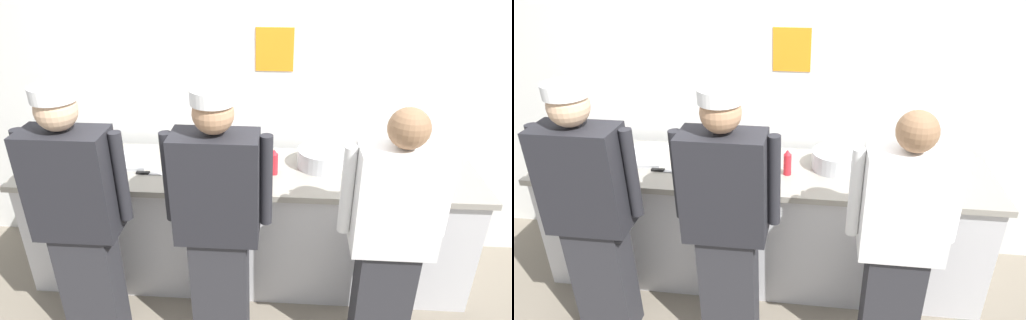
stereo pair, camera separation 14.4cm
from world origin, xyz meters
The scene contains 16 objects.
ground_plane centered at (0.00, 0.00, 0.00)m, with size 9.00×9.00×0.00m, color slate.
wall_back centered at (0.00, 0.86, 1.31)m, with size 4.86×0.11×2.63m.
prep_counter centered at (0.00, 0.37, 0.45)m, with size 3.10×0.71×0.89m.
chef_near_left centered at (-0.90, -0.27, 0.89)m, with size 0.60×0.24×1.66m.
chef_center centered at (-0.11, -0.26, 0.88)m, with size 0.60×0.24×1.66m.
chef_far_right centered at (0.85, -0.27, 0.84)m, with size 0.59×0.24×1.58m.
plate_stack_front centered at (0.87, 0.51, 0.93)m, with size 0.23×0.23×0.08m.
plate_stack_rear centered at (-0.13, 0.51, 0.92)m, with size 0.24×0.24×0.07m.
mixing_bowl_steel centered at (0.50, 0.45, 0.95)m, with size 0.32×0.32×0.12m, color #B7BABF.
sheet_tray centered at (-0.91, 0.43, 0.90)m, with size 0.40×0.33×0.02m, color #B7BABF.
squeeze_bottle_primary centered at (-0.29, 0.33, 0.99)m, with size 0.06×0.06×0.21m.
squeeze_bottle_secondary centered at (0.18, 0.32, 0.97)m, with size 0.05×0.05×0.18m.
ramekin_yellow_sauce centered at (0.92, 0.29, 0.91)m, with size 0.10×0.10×0.04m.
ramekin_green_sauce centered at (1.16, 0.30, 0.91)m, with size 0.09×0.09×0.04m.
deli_cup centered at (-0.31, 0.23, 0.93)m, with size 0.09×0.09×0.08m, color white.
chefs_knife centered at (-0.62, 0.26, 0.89)m, with size 0.28×0.03×0.02m.
Camera 1 is at (0.25, -2.31, 2.31)m, focal length 31.34 mm.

